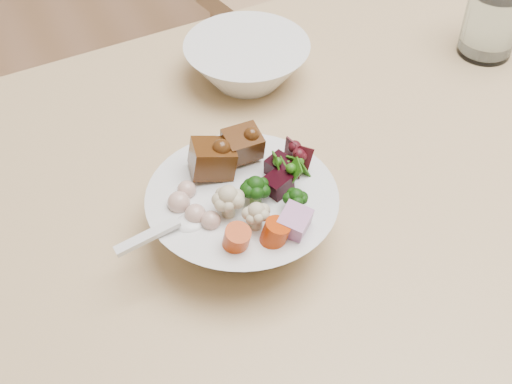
# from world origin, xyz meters

# --- Properties ---
(food_bowl) EXTENTS (0.19, 0.19, 0.10)m
(food_bowl) POSITION_xyz_m (-0.62, -0.06, 0.70)
(food_bowl) COLOR silver
(food_bowl) RESTS_ON dining_table
(soup_spoon) EXTENTS (0.09, 0.03, 0.02)m
(soup_spoon) POSITION_xyz_m (-0.69, -0.07, 0.72)
(soup_spoon) COLOR silver
(soup_spoon) RESTS_ON food_bowl
(water_glass) EXTENTS (0.07, 0.07, 0.12)m
(water_glass) POSITION_xyz_m (-0.19, 0.10, 0.72)
(water_glass) COLOR white
(water_glass) RESTS_ON dining_table
(side_bowl) EXTENTS (0.16, 0.16, 0.05)m
(side_bowl) POSITION_xyz_m (-0.51, 0.18, 0.69)
(side_bowl) COLOR silver
(side_bowl) RESTS_ON dining_table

